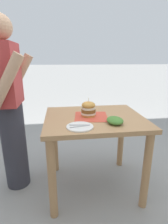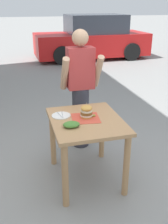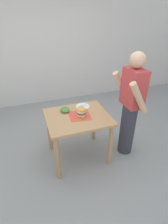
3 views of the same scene
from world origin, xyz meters
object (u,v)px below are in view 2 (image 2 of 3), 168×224
object	(u,v)px
pickle_spear	(92,116)
parked_car_mid_block	(92,39)
patio_table	(86,131)
side_salad	(71,124)
side_plate_with_forks	(61,116)
diner_across_table	(81,89)
sandwich	(86,111)

from	to	relation	value
pickle_spear	parked_car_mid_block	world-z (taller)	parked_car_mid_block
patio_table	side_salad	bearing A→B (deg)	-145.32
parked_car_mid_block	patio_table	bearing A→B (deg)	-107.31
side_plate_with_forks	diner_across_table	distance (m)	0.76
patio_table	pickle_spear	bearing A→B (deg)	29.57
side_plate_with_forks	diner_across_table	size ratio (longest dim) A/B	0.13
diner_across_table	parked_car_mid_block	world-z (taller)	diner_across_table
pickle_spear	side_plate_with_forks	size ratio (longest dim) A/B	0.32
patio_table	sandwich	size ratio (longest dim) A/B	5.23
diner_across_table	parked_car_mid_block	distance (m)	6.72
side_salad	diner_across_table	world-z (taller)	diner_across_table
patio_table	side_plate_with_forks	bearing A→B (deg)	146.80
side_plate_with_forks	side_salad	bearing A→B (deg)	-80.29
patio_table	sandwich	distance (m)	0.23
sandwich	side_plate_with_forks	distance (m)	0.30
side_salad	patio_table	bearing A→B (deg)	34.68
side_plate_with_forks	patio_table	bearing A→B (deg)	-33.20
sandwich	parked_car_mid_block	world-z (taller)	parked_car_mid_block
side_plate_with_forks	parked_car_mid_block	distance (m)	7.45
sandwich	pickle_spear	size ratio (longest dim) A/B	2.51
side_salad	parked_car_mid_block	bearing A→B (deg)	71.56
parked_car_mid_block	diner_across_table	bearing A→B (deg)	-108.20
sandwich	pickle_spear	distance (m)	0.09
pickle_spear	side_plate_with_forks	distance (m)	0.36
sandwich	side_salad	distance (m)	0.30
pickle_spear	patio_table	bearing A→B (deg)	-150.43
side_salad	diner_across_table	bearing A→B (deg)	69.98
side_plate_with_forks	diner_across_table	xyz separation A→B (m)	(0.40, 0.64, 0.09)
patio_table	sandwich	bearing A→B (deg)	73.15
side_plate_with_forks	parked_car_mid_block	xyz separation A→B (m)	(2.49, 7.02, -0.07)
patio_table	pickle_spear	distance (m)	0.19
patio_table	parked_car_mid_block	bearing A→B (deg)	72.69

